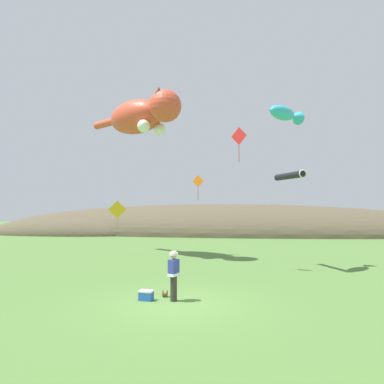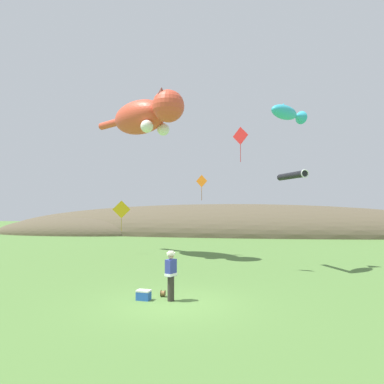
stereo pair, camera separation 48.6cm
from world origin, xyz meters
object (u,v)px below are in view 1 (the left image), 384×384
(kite_diamond_gold, at_px, (117,210))
(kite_diamond_orange, at_px, (198,182))
(kite_fish_windsock, at_px, (285,114))
(kite_giant_cat, at_px, (142,116))
(kite_diamond_red, at_px, (239,137))
(picnic_cooler, at_px, (146,295))
(kite_tube_streamer, at_px, (290,176))
(festival_attendant, at_px, (174,274))
(kite_spool, at_px, (165,294))

(kite_diamond_gold, distance_m, kite_diamond_orange, 5.97)
(kite_fish_windsock, bearing_deg, kite_giant_cat, 156.16)
(kite_diamond_red, bearing_deg, picnic_cooler, -117.12)
(kite_tube_streamer, bearing_deg, kite_diamond_gold, 158.60)
(kite_giant_cat, bearing_deg, kite_diamond_red, -35.81)
(kite_fish_windsock, distance_m, kite_diamond_orange, 8.07)
(festival_attendant, bearing_deg, kite_diamond_orange, 92.74)
(kite_spool, xyz_separation_m, kite_fish_windsock, (5.17, 6.55, 8.20))
(picnic_cooler, relative_size, kite_diamond_orange, 0.30)
(festival_attendant, xyz_separation_m, kite_diamond_gold, (-6.22, 11.88, 2.16))
(kite_fish_windsock, xyz_separation_m, kite_diamond_red, (-2.46, -0.74, -1.30))
(kite_diamond_gold, distance_m, kite_diamond_red, 10.86)
(kite_diamond_gold, bearing_deg, kite_giant_cat, -22.28)
(kite_fish_windsock, relative_size, kite_diamond_red, 1.45)
(festival_attendant, height_order, kite_giant_cat, kite_giant_cat)
(kite_diamond_gold, bearing_deg, kite_tube_streamer, -21.40)
(kite_tube_streamer, height_order, kite_diamond_red, kite_diamond_red)
(picnic_cooler, bearing_deg, kite_fish_windsock, 51.20)
(kite_tube_streamer, relative_size, kite_diamond_red, 1.48)
(kite_diamond_red, bearing_deg, kite_fish_windsock, 16.76)
(kite_giant_cat, xyz_separation_m, kite_tube_streamer, (9.25, -3.59, -4.44))
(kite_spool, relative_size, kite_diamond_orange, 0.14)
(picnic_cooler, bearing_deg, festival_attendant, 2.07)
(kite_tube_streamer, bearing_deg, kite_giant_cat, 158.79)
(festival_attendant, bearing_deg, kite_spool, 127.66)
(kite_giant_cat, bearing_deg, kite_diamond_gold, 157.72)
(kite_diamond_gold, xyz_separation_m, kite_diamond_red, (8.50, -5.52, 3.91))
(kite_spool, xyz_separation_m, kite_tube_streamer, (5.41, 6.94, 4.90))
(kite_spool, height_order, kite_tube_streamer, kite_tube_streamer)
(kite_spool, bearing_deg, kite_tube_streamer, 52.06)
(kite_giant_cat, distance_m, kite_diamond_gold, 6.70)
(picnic_cooler, height_order, kite_diamond_red, kite_diamond_red)
(picnic_cooler, relative_size, kite_diamond_gold, 0.25)
(kite_giant_cat, height_order, kite_diamond_red, kite_giant_cat)
(kite_diamond_gold, height_order, kite_diamond_red, kite_diamond_red)
(festival_attendant, xyz_separation_m, kite_fish_windsock, (4.74, 7.10, 7.37))
(kite_spool, distance_m, kite_tube_streamer, 10.07)
(kite_giant_cat, bearing_deg, kite_tube_streamer, -21.21)
(kite_diamond_red, bearing_deg, kite_diamond_orange, 116.07)
(picnic_cooler, distance_m, kite_giant_cat, 14.85)
(kite_giant_cat, bearing_deg, festival_attendant, -68.95)
(kite_spool, height_order, picnic_cooler, picnic_cooler)
(picnic_cooler, xyz_separation_m, kite_diamond_gold, (-5.22, 11.92, 2.93))
(kite_fish_windsock, xyz_separation_m, kite_tube_streamer, (0.24, 0.39, -3.30))
(festival_attendant, height_order, picnic_cooler, festival_attendant)
(kite_diamond_orange, bearing_deg, kite_giant_cat, -162.91)
(festival_attendant, height_order, kite_diamond_gold, kite_diamond_gold)
(festival_attendant, height_order, kite_diamond_orange, kite_diamond_orange)
(picnic_cooler, relative_size, kite_tube_streamer, 0.19)
(kite_tube_streamer, bearing_deg, festival_attendant, -123.61)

